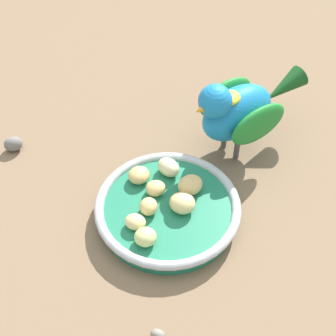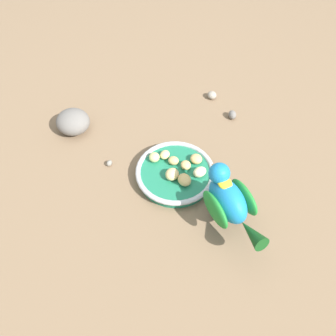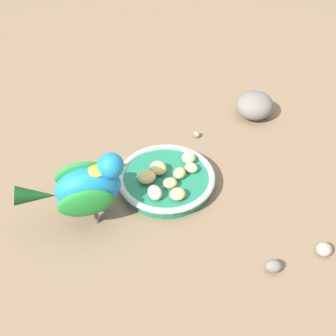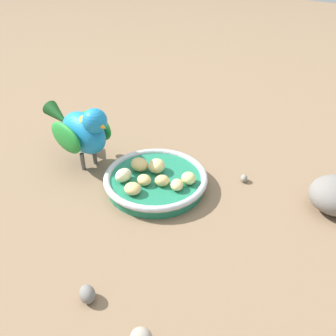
% 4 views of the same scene
% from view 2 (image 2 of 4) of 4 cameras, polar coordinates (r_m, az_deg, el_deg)
% --- Properties ---
extents(ground_plane, '(4.00, 4.00, 0.00)m').
position_cam_2_polar(ground_plane, '(0.95, 0.79, -1.12)').
color(ground_plane, '#7A6047').
extents(feeding_bowl, '(0.21, 0.21, 0.03)m').
position_cam_2_polar(feeding_bowl, '(0.93, 1.38, -0.69)').
color(feeding_bowl, '#1E7251').
rests_on(feeding_bowl, ground_plane).
extents(apple_piece_0, '(0.04, 0.04, 0.03)m').
position_cam_2_polar(apple_piece_0, '(0.89, 2.66, -1.90)').
color(apple_piece_0, tan).
rests_on(apple_piece_0, feeding_bowl).
extents(apple_piece_1, '(0.04, 0.03, 0.03)m').
position_cam_2_polar(apple_piece_1, '(0.91, 5.12, -0.64)').
color(apple_piece_1, beige).
rests_on(apple_piece_1, feeding_bowl).
extents(apple_piece_2, '(0.04, 0.04, 0.03)m').
position_cam_2_polar(apple_piece_2, '(0.90, 0.66, -1.01)').
color(apple_piece_2, '#E5C67F').
rests_on(apple_piece_2, feeding_bowl).
extents(apple_piece_3, '(0.04, 0.04, 0.02)m').
position_cam_2_polar(apple_piece_3, '(0.94, 0.88, 1.19)').
color(apple_piece_3, tan).
rests_on(apple_piece_3, feeding_bowl).
extents(apple_piece_4, '(0.04, 0.03, 0.02)m').
position_cam_2_polar(apple_piece_4, '(0.95, -0.51, 2.15)').
color(apple_piece_4, '#E5C67F').
rests_on(apple_piece_4, feeding_bowl).
extents(apple_piece_5, '(0.04, 0.04, 0.02)m').
position_cam_2_polar(apple_piece_5, '(0.93, 2.86, 0.47)').
color(apple_piece_5, tan).
rests_on(apple_piece_5, feeding_bowl).
extents(apple_piece_6, '(0.03, 0.03, 0.02)m').
position_cam_2_polar(apple_piece_6, '(0.94, 4.55, 1.47)').
color(apple_piece_6, tan).
rests_on(apple_piece_6, feeding_bowl).
extents(apple_piece_7, '(0.04, 0.04, 0.02)m').
position_cam_2_polar(apple_piece_7, '(0.94, -2.21, 1.75)').
color(apple_piece_7, '#C6D17A').
rests_on(apple_piece_7, feeding_bowl).
extents(parrot, '(0.12, 0.22, 0.15)m').
position_cam_2_polar(parrot, '(0.81, 9.74, -5.10)').
color(parrot, '#59544C').
rests_on(parrot, ground_plane).
extents(rock_large, '(0.12, 0.13, 0.07)m').
position_cam_2_polar(rock_large, '(1.07, -15.01, 7.18)').
color(rock_large, slate).
rests_on(rock_large, ground_plane).
extents(pebble_0, '(0.02, 0.02, 0.02)m').
position_cam_2_polar(pebble_0, '(0.98, -9.40, 0.77)').
color(pebble_0, gray).
rests_on(pebble_0, ground_plane).
extents(pebble_1, '(0.03, 0.03, 0.02)m').
position_cam_2_polar(pebble_1, '(1.16, 7.07, 11.53)').
color(pebble_1, gray).
rests_on(pebble_1, ground_plane).
extents(pebble_2, '(0.04, 0.04, 0.03)m').
position_cam_2_polar(pebble_2, '(1.10, 10.28, 8.40)').
color(pebble_2, slate).
rests_on(pebble_2, ground_plane).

